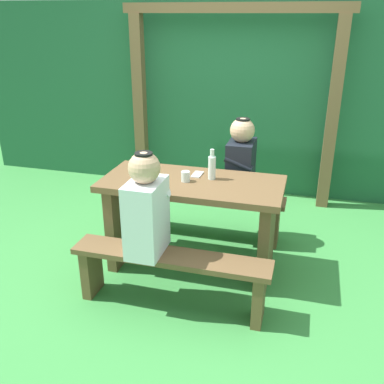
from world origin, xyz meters
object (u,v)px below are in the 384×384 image
(bench_far, at_px, (208,206))
(person_white_shirt, at_px, (146,208))
(person_black_coat, at_px, (241,162))
(bottle_left, at_px, (212,167))
(cell_phone, at_px, (197,174))
(picnic_table, at_px, (192,210))
(bench_near, at_px, (171,269))
(drinking_glass, at_px, (186,176))

(bench_far, bearing_deg, person_white_shirt, -98.40)
(person_black_coat, xyz_separation_m, bottle_left, (-0.15, -0.47, 0.11))
(cell_phone, bearing_deg, person_white_shirt, -102.03)
(picnic_table, xyz_separation_m, person_black_coat, (0.29, 0.55, 0.24))
(bottle_left, bearing_deg, bench_near, -102.24)
(bench_near, relative_size, bench_far, 1.00)
(bottle_left, bearing_deg, drinking_glass, -150.09)
(bench_far, relative_size, cell_phone, 10.00)
(person_white_shirt, height_order, bottle_left, person_white_shirt)
(picnic_table, distance_m, bench_near, 0.59)
(picnic_table, xyz_separation_m, bench_far, (0.00, 0.56, -0.21))
(picnic_table, relative_size, person_black_coat, 1.95)
(picnic_table, relative_size, person_white_shirt, 1.95)
(person_white_shirt, distance_m, person_black_coat, 1.19)
(person_black_coat, distance_m, drinking_glass, 0.67)
(bench_far, bearing_deg, drinking_glass, -94.34)
(person_white_shirt, bearing_deg, person_black_coat, 67.80)
(person_black_coat, bearing_deg, bench_near, -104.54)
(bench_near, height_order, bottle_left, bottle_left)
(picnic_table, distance_m, person_black_coat, 0.67)
(cell_phone, bearing_deg, bench_far, 92.97)
(bench_near, xyz_separation_m, bottle_left, (0.14, 0.63, 0.55))
(person_black_coat, relative_size, cell_phone, 5.14)
(bench_near, bearing_deg, bottle_left, 77.76)
(bench_far, height_order, drinking_glass, drinking_glass)
(person_white_shirt, distance_m, bottle_left, 0.71)
(bench_near, height_order, cell_phone, cell_phone)
(person_white_shirt, bearing_deg, bench_far, 81.60)
(bench_far, relative_size, drinking_glass, 17.47)
(bench_near, bearing_deg, picnic_table, 90.00)
(bench_near, relative_size, drinking_glass, 17.47)
(bench_far, xyz_separation_m, cell_phone, (0.01, -0.42, 0.46))
(person_black_coat, bearing_deg, picnic_table, -117.48)
(person_black_coat, relative_size, bottle_left, 3.00)
(picnic_table, distance_m, bench_far, 0.59)
(picnic_table, height_order, bench_near, picnic_table)
(person_white_shirt, height_order, person_black_coat, same)
(bottle_left, height_order, cell_phone, bottle_left)
(bench_far, distance_m, person_black_coat, 0.53)
(person_black_coat, bearing_deg, bench_far, 179.34)
(bench_near, height_order, person_black_coat, person_black_coat)
(bench_near, height_order, person_white_shirt, person_white_shirt)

